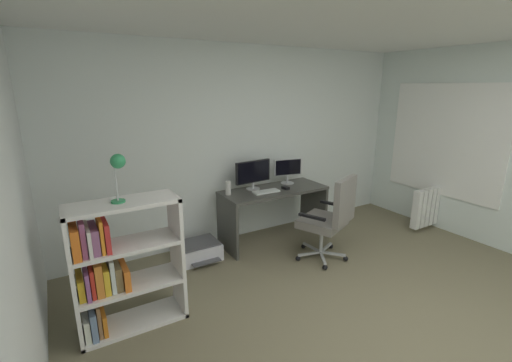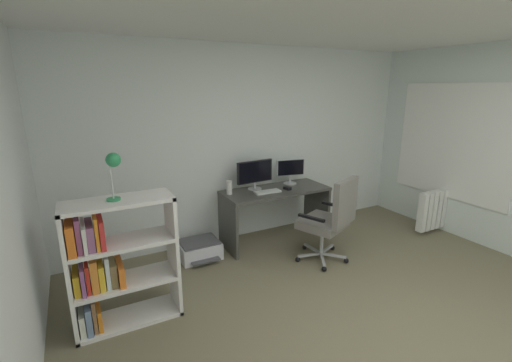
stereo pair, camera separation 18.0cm
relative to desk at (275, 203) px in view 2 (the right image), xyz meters
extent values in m
cube|color=#736B51|center=(-0.16, -2.32, -0.54)|extent=(4.99, 5.40, 0.02)
cube|color=silver|center=(-0.16, 0.44, 0.74)|extent=(4.99, 0.10, 2.54)
cube|color=white|center=(2.33, -0.81, 0.76)|extent=(0.01, 1.56, 1.48)
cube|color=white|center=(2.32, -0.81, 0.76)|extent=(0.02, 1.64, 1.56)
cube|color=#43433E|center=(0.00, 0.00, 0.18)|extent=(1.40, 0.57, 0.04)
cube|color=#43433E|center=(-0.68, 0.00, -0.19)|extent=(0.04, 0.55, 0.69)
cube|color=#43433E|center=(0.68, 0.00, -0.19)|extent=(0.04, 0.55, 0.69)
cylinder|color=#B2B5B7|center=(-0.24, 0.14, 0.20)|extent=(0.18, 0.18, 0.01)
cylinder|color=#B2B5B7|center=(-0.24, 0.14, 0.25)|extent=(0.03, 0.03, 0.09)
cube|color=black|center=(-0.24, 0.14, 0.43)|extent=(0.51, 0.07, 0.28)
cube|color=black|center=(-0.23, 0.11, 0.43)|extent=(0.47, 0.04, 0.26)
cylinder|color=#B2B5B7|center=(0.31, 0.14, 0.20)|extent=(0.18, 0.18, 0.01)
cylinder|color=#B2B5B7|center=(0.31, 0.14, 0.27)|extent=(0.03, 0.03, 0.12)
cube|color=#B7BABC|center=(0.31, 0.14, 0.43)|extent=(0.39, 0.12, 0.22)
cube|color=black|center=(0.31, 0.11, 0.43)|extent=(0.36, 0.08, 0.20)
cube|color=silver|center=(-0.16, -0.07, 0.20)|extent=(0.35, 0.15, 0.02)
cube|color=black|center=(0.13, -0.08, 0.21)|extent=(0.07, 0.11, 0.03)
cylinder|color=silver|center=(-0.62, 0.09, 0.28)|extent=(0.07, 0.07, 0.17)
cube|color=#B7BABC|center=(0.36, -0.65, -0.46)|extent=(0.29, 0.15, 0.02)
sphere|color=black|center=(0.50, -0.59, -0.50)|extent=(0.06, 0.06, 0.06)
cube|color=#B7BABC|center=(0.21, -0.56, -0.46)|extent=(0.06, 0.30, 0.02)
sphere|color=black|center=(0.20, -0.41, -0.50)|extent=(0.06, 0.06, 0.06)
cube|color=#B7BABC|center=(0.08, -0.68, -0.46)|extent=(0.30, 0.10, 0.02)
sphere|color=black|center=(-0.07, -0.64, -0.50)|extent=(0.06, 0.06, 0.06)
cube|color=#B7BABC|center=(0.15, -0.84, -0.46)|extent=(0.18, 0.27, 0.02)
sphere|color=black|center=(0.07, -0.97, -0.50)|extent=(0.06, 0.06, 0.06)
cube|color=#B7BABC|center=(0.32, -0.82, -0.46)|extent=(0.22, 0.25, 0.02)
sphere|color=black|center=(0.42, -0.94, -0.50)|extent=(0.06, 0.06, 0.06)
cylinder|color=#B7BABC|center=(0.22, -0.71, -0.29)|extent=(0.04, 0.04, 0.34)
cube|color=slate|center=(0.22, -0.71, -0.07)|extent=(0.65, 0.63, 0.10)
cube|color=slate|center=(0.33, -0.95, 0.25)|extent=(0.46, 0.25, 0.53)
cube|color=black|center=(-0.03, -0.82, 0.08)|extent=(0.16, 0.31, 0.03)
cube|color=black|center=(0.48, -0.60, 0.08)|extent=(0.16, 0.31, 0.03)
cube|color=white|center=(-2.42, -0.81, 0.03)|extent=(0.03, 0.36, 1.13)
cube|color=white|center=(-1.58, -0.81, 0.03)|extent=(0.03, 0.36, 1.13)
cube|color=white|center=(-2.00, -0.81, 0.58)|extent=(0.88, 0.36, 0.03)
cube|color=white|center=(-2.00, -0.81, -0.51)|extent=(0.88, 0.36, 0.03)
cube|color=white|center=(-2.00, -0.81, -0.15)|extent=(0.82, 0.36, 0.03)
cube|color=white|center=(-2.00, -0.81, 0.22)|extent=(0.82, 0.36, 0.03)
cube|color=silver|center=(-2.37, -0.80, -0.40)|extent=(0.04, 0.31, 0.19)
cube|color=#6C83A6|center=(-2.32, -0.81, -0.37)|extent=(0.05, 0.31, 0.25)
cube|color=#92653F|center=(-2.28, -0.81, -0.35)|extent=(0.03, 0.26, 0.29)
cube|color=orange|center=(-2.24, -0.80, -0.40)|extent=(0.03, 0.28, 0.19)
cube|color=gold|center=(-2.37, -0.80, -0.04)|extent=(0.05, 0.26, 0.18)
cube|color=#91528E|center=(-2.33, -0.81, -0.01)|extent=(0.03, 0.29, 0.24)
cube|color=red|center=(-2.29, -0.81, -0.01)|extent=(0.03, 0.25, 0.24)
cube|color=orange|center=(-2.24, -0.81, 0.01)|extent=(0.06, 0.25, 0.28)
cube|color=gold|center=(-2.19, -0.80, -0.02)|extent=(0.04, 0.27, 0.22)
cube|color=silver|center=(-2.14, -0.80, 0.01)|extent=(0.03, 0.26, 0.28)
cube|color=olive|center=(-2.10, -0.80, -0.03)|extent=(0.05, 0.26, 0.21)
cube|color=orange|center=(-2.04, -0.81, -0.04)|extent=(0.05, 0.29, 0.18)
cube|color=orange|center=(-2.37, -0.81, 0.35)|extent=(0.06, 0.33, 0.24)
cube|color=#944C77|center=(-2.31, -0.81, 0.37)|extent=(0.04, 0.27, 0.28)
cube|color=silver|center=(-2.27, -0.81, 0.34)|extent=(0.03, 0.31, 0.22)
cube|color=#8D567F|center=(-2.23, -0.80, 0.34)|extent=(0.05, 0.28, 0.21)
cube|color=orange|center=(-2.18, -0.81, 0.37)|extent=(0.03, 0.28, 0.27)
cube|color=red|center=(-2.15, -0.81, 0.35)|extent=(0.04, 0.29, 0.24)
cylinder|color=#2E9558|center=(-2.02, -0.81, 0.61)|extent=(0.11, 0.11, 0.02)
cylinder|color=silver|center=(-2.02, -0.81, 0.75)|extent=(0.01, 0.01, 0.28)
sphere|color=#2E9558|center=(-1.99, -0.81, 0.93)|extent=(0.12, 0.12, 0.12)
cube|color=silver|center=(-1.06, 0.01, -0.43)|extent=(0.48, 0.37, 0.20)
cube|color=#4C4C51|center=(-1.06, 0.01, -0.32)|extent=(0.44, 0.34, 0.02)
cube|color=#4C4C51|center=(-1.06, -0.22, -0.47)|extent=(0.34, 0.10, 0.01)
cube|color=white|center=(1.87, -0.81, -0.19)|extent=(0.08, 0.10, 0.55)
cube|color=white|center=(1.98, -0.81, -0.19)|extent=(0.08, 0.10, 0.55)
cube|color=white|center=(2.08, -0.81, -0.19)|extent=(0.08, 0.10, 0.55)
cube|color=white|center=(2.18, -0.81, -0.19)|extent=(0.08, 0.10, 0.55)
cube|color=white|center=(2.28, -0.81, -0.19)|extent=(0.08, 0.10, 0.55)
cube|color=white|center=(2.39, -0.81, -0.19)|extent=(0.08, 0.10, 0.55)
cube|color=white|center=(2.49, -0.81, -0.19)|extent=(0.08, 0.10, 0.55)
cube|color=white|center=(2.59, -0.81, -0.19)|extent=(0.08, 0.10, 0.55)
camera|label=1|loc=(-2.41, -3.61, 1.49)|focal=24.34mm
camera|label=2|loc=(-2.26, -3.70, 1.49)|focal=24.34mm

